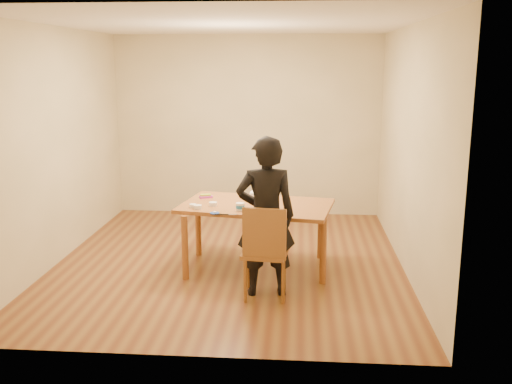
# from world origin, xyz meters

# --- Properties ---
(room_shell) EXTENTS (4.00, 4.50, 2.70)m
(room_shell) POSITION_xyz_m (0.00, 0.34, 1.35)
(room_shell) COLOR #5C2F17
(room_shell) RESTS_ON ground
(dining_table) EXTENTS (1.77, 1.23, 0.04)m
(dining_table) POSITION_xyz_m (0.33, -0.20, 0.73)
(dining_table) COLOR brown
(dining_table) RESTS_ON floor
(dining_chair) EXTENTS (0.48, 0.48, 0.04)m
(dining_chair) POSITION_xyz_m (0.48, -0.98, 0.45)
(dining_chair) COLOR brown
(dining_chair) RESTS_ON floor
(cake_plate) EXTENTS (0.27, 0.27, 0.02)m
(cake_plate) POSITION_xyz_m (0.35, -0.03, 0.76)
(cake_plate) COLOR #A80B16
(cake_plate) RESTS_ON dining_table
(cake) EXTENTS (0.22, 0.22, 0.07)m
(cake) POSITION_xyz_m (0.35, -0.03, 0.81)
(cake) COLOR white
(cake) RESTS_ON cake_plate
(frosting_dome) EXTENTS (0.21, 0.21, 0.03)m
(frosting_dome) POSITION_xyz_m (0.35, -0.03, 0.85)
(frosting_dome) COLOR white
(frosting_dome) RESTS_ON cake
(frosting_tub) EXTENTS (0.09, 0.09, 0.08)m
(frosting_tub) POSITION_xyz_m (0.18, -0.49, 0.79)
(frosting_tub) COLOR white
(frosting_tub) RESTS_ON dining_table
(frosting_lid) EXTENTS (0.10, 0.10, 0.01)m
(frosting_lid) POSITION_xyz_m (-0.07, -0.64, 0.75)
(frosting_lid) COLOR #193EA4
(frosting_lid) RESTS_ON dining_table
(frosting_dollop) EXTENTS (0.04, 0.04, 0.02)m
(frosting_dollop) POSITION_xyz_m (-0.07, -0.64, 0.77)
(frosting_dollop) COLOR white
(frosting_dollop) RESTS_ON frosting_lid
(ramekin_green) EXTENTS (0.08, 0.08, 0.04)m
(ramekin_green) POSITION_xyz_m (-0.35, -0.40, 0.77)
(ramekin_green) COLOR white
(ramekin_green) RESTS_ON dining_table
(ramekin_yellow) EXTENTS (0.09, 0.09, 0.04)m
(ramekin_yellow) POSITION_xyz_m (-0.14, -0.32, 0.77)
(ramekin_yellow) COLOR white
(ramekin_yellow) RESTS_ON dining_table
(ramekin_multi) EXTENTS (0.09, 0.09, 0.04)m
(ramekin_multi) POSITION_xyz_m (-0.28, -0.46, 0.77)
(ramekin_multi) COLOR white
(ramekin_multi) RESTS_ON dining_table
(candy_box_pink) EXTENTS (0.16, 0.12, 0.02)m
(candy_box_pink) POSITION_xyz_m (-0.28, 0.06, 0.76)
(candy_box_pink) COLOR #DE34B2
(candy_box_pink) RESTS_ON dining_table
(candy_box_green) EXTENTS (0.13, 0.10, 0.02)m
(candy_box_green) POSITION_xyz_m (-0.29, 0.06, 0.78)
(candy_box_green) COLOR green
(candy_box_green) RESTS_ON candy_box_pink
(spatula) EXTENTS (0.15, 0.03, 0.01)m
(spatula) POSITION_xyz_m (0.01, -0.68, 0.75)
(spatula) COLOR black
(spatula) RESTS_ON dining_table
(person) EXTENTS (0.64, 0.47, 1.61)m
(person) POSITION_xyz_m (0.48, -0.93, 0.80)
(person) COLOR black
(person) RESTS_ON floor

